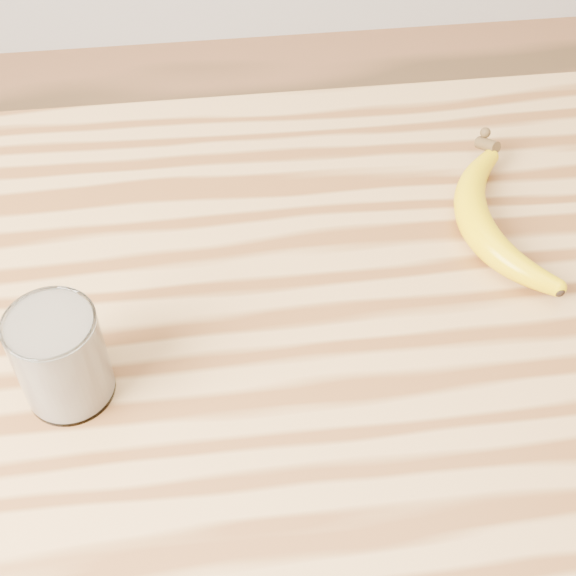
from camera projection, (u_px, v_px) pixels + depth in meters
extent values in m
cube|color=#B5854B|center=(262.00, 328.00, 0.88)|extent=(1.20, 0.80, 0.04)
cylinder|color=brown|center=(541.00, 307.00, 1.48)|extent=(0.06, 0.06, 0.86)
cylinder|color=white|center=(61.00, 358.00, 0.76)|extent=(0.09, 0.09, 0.11)
torus|color=white|center=(48.00, 323.00, 0.72)|extent=(0.09, 0.09, 0.00)
cylinder|color=#F7E2BE|center=(61.00, 357.00, 0.76)|extent=(0.08, 0.08, 0.10)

